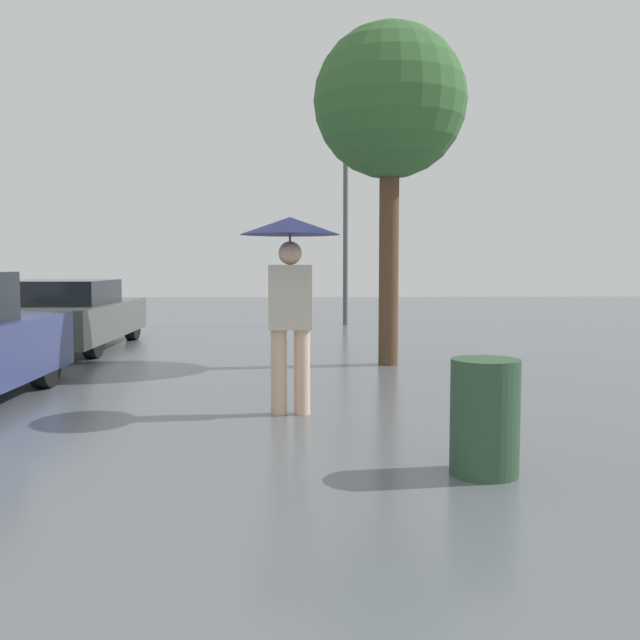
{
  "coord_description": "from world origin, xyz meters",
  "views": [
    {
      "loc": [
        0.4,
        -0.6,
        1.38
      ],
      "look_at": [
        0.64,
        5.92,
        0.87
      ],
      "focal_mm": 40.0,
      "sensor_mm": 36.0,
      "label": 1
    }
  ],
  "objects_px": {
    "parked_car_farthest": "(62,315)",
    "trash_bin": "(485,417)",
    "street_lamp": "(346,184)",
    "tree": "(390,105)",
    "pedestrian": "(290,266)"
  },
  "relations": [
    {
      "from": "pedestrian",
      "to": "trash_bin",
      "type": "xyz_separation_m",
      "value": [
        1.29,
        -1.94,
        -0.99
      ]
    },
    {
      "from": "parked_car_farthest",
      "to": "trash_bin",
      "type": "bearing_deg",
      "value": -55.12
    },
    {
      "from": "parked_car_farthest",
      "to": "street_lamp",
      "type": "bearing_deg",
      "value": 42.59
    },
    {
      "from": "pedestrian",
      "to": "tree",
      "type": "bearing_deg",
      "value": 67.57
    },
    {
      "from": "tree",
      "to": "trash_bin",
      "type": "relative_size",
      "value": 6.02
    },
    {
      "from": "street_lamp",
      "to": "trash_bin",
      "type": "bearing_deg",
      "value": -89.7
    },
    {
      "from": "trash_bin",
      "to": "pedestrian",
      "type": "bearing_deg",
      "value": 123.48
    },
    {
      "from": "street_lamp",
      "to": "pedestrian",
      "type": "bearing_deg",
      "value": -97.02
    },
    {
      "from": "pedestrian",
      "to": "street_lamp",
      "type": "height_order",
      "value": "street_lamp"
    },
    {
      "from": "parked_car_farthest",
      "to": "street_lamp",
      "type": "relative_size",
      "value": 0.84
    },
    {
      "from": "parked_car_farthest",
      "to": "street_lamp",
      "type": "xyz_separation_m",
      "value": [
        5.01,
        4.6,
        2.68
      ]
    },
    {
      "from": "parked_car_farthest",
      "to": "tree",
      "type": "height_order",
      "value": "tree"
    },
    {
      "from": "parked_car_farthest",
      "to": "trash_bin",
      "type": "relative_size",
      "value": 5.43
    },
    {
      "from": "tree",
      "to": "street_lamp",
      "type": "xyz_separation_m",
      "value": [
        -0.11,
        6.69,
        -0.3
      ]
    },
    {
      "from": "pedestrian",
      "to": "street_lamp",
      "type": "xyz_separation_m",
      "value": [
        1.22,
        9.93,
        1.86
      ]
    }
  ]
}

